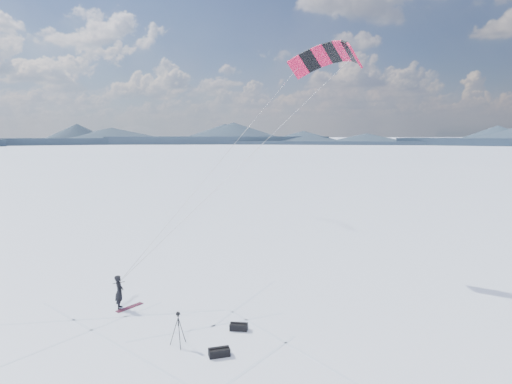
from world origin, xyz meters
name	(u,v)px	position (x,y,z in m)	size (l,w,h in m)	color
ground	(139,339)	(0.00, 0.00, 0.00)	(1800.00, 1800.00, 0.00)	white
horizon_hills	(136,269)	(0.00, 0.00, 2.83)	(704.47, 706.88, 8.00)	#1C2937
snow_tracks	(147,338)	(0.33, 0.01, 0.00)	(17.62, 10.25, 0.01)	silver
snowkiter	(120,308)	(-0.49, 3.39, 0.00)	(0.58, 0.38, 1.58)	black
snowboard	(130,307)	(-0.07, 3.31, 0.02)	(1.36, 0.25, 0.04)	maroon
tripod	(178,324)	(1.37, -1.08, 0.85)	(0.64, 0.55, 1.33)	black
gear_bag_a	(219,352)	(2.59, -2.37, 0.15)	(0.79, 0.43, 0.34)	black
gear_bag_b	(239,327)	(3.92, -0.66, 0.15)	(0.81, 0.65, 0.33)	black
power_kite	(327,58)	(11.50, 5.65, 12.27)	(13.21, 5.61, 11.93)	#BF1037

